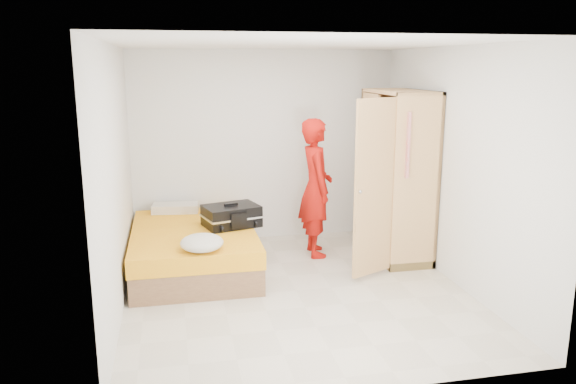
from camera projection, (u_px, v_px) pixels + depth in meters
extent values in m
plane|color=beige|center=(296.00, 290.00, 6.10)|extent=(4.00, 4.00, 0.00)
plane|color=white|center=(297.00, 44.00, 5.53)|extent=(4.00, 4.00, 0.00)
cube|color=white|center=(265.00, 146.00, 7.72)|extent=(3.60, 0.02, 2.60)
cube|color=white|center=(359.00, 226.00, 3.91)|extent=(3.60, 0.02, 2.60)
cube|color=white|center=(116.00, 180.00, 5.46)|extent=(0.02, 4.00, 2.60)
cube|color=white|center=(456.00, 167.00, 6.17)|extent=(0.02, 4.00, 2.60)
cube|color=olive|center=(194.00, 257.00, 6.72)|extent=(1.40, 2.00, 0.30)
cube|color=yellow|center=(193.00, 237.00, 6.66)|extent=(1.42, 2.02, 0.20)
cube|color=#E1B06E|center=(417.00, 174.00, 7.08)|extent=(0.04, 1.20, 2.10)
cube|color=#E1B06E|center=(417.00, 184.00, 6.47)|extent=(0.58, 0.04, 2.10)
cube|color=#E1B06E|center=(380.00, 167.00, 7.58)|extent=(0.58, 0.04, 2.10)
cube|color=#E1B06E|center=(401.00, 92.00, 6.80)|extent=(0.58, 1.20, 0.04)
cube|color=#9D8243|center=(394.00, 251.00, 7.25)|extent=(0.58, 1.20, 0.10)
cube|color=#E1B06E|center=(369.00, 171.00, 7.26)|extent=(0.04, 0.59, 2.00)
cube|color=#E1B06E|center=(374.00, 188.00, 6.26)|extent=(0.55, 0.29, 2.00)
cylinder|color=#B2B2B7|center=(400.00, 105.00, 6.84)|extent=(0.02, 1.10, 0.02)
imported|color=#BA0C0B|center=(316.00, 188.00, 7.11)|extent=(0.43, 0.65, 1.76)
cube|color=black|center=(231.00, 216.00, 6.74)|extent=(0.73, 0.60, 0.25)
cube|color=black|center=(231.00, 204.00, 6.71)|extent=(0.17, 0.09, 0.03)
ellipsoid|color=beige|center=(202.00, 243.00, 5.85)|extent=(0.45, 0.45, 0.17)
cube|color=beige|center=(175.00, 208.00, 7.40)|extent=(0.63, 0.37, 0.11)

